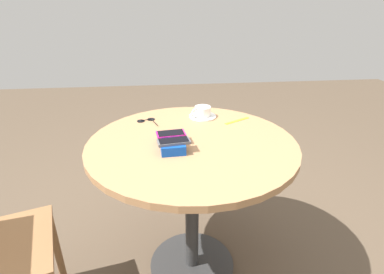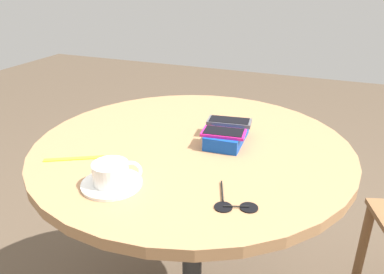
% 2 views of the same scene
% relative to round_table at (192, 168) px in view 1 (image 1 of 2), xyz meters
% --- Properties ---
extents(ground_plane, '(8.00, 8.00, 0.00)m').
position_rel_round_table_xyz_m(ground_plane, '(0.00, 0.00, -0.64)').
color(ground_plane, brown).
extents(round_table, '(0.97, 0.97, 0.79)m').
position_rel_round_table_xyz_m(round_table, '(0.00, 0.00, 0.00)').
color(round_table, '#2D2D2D').
rests_on(round_table, ground_plane).
extents(phone_box, '(0.19, 0.11, 0.04)m').
position_rel_round_table_xyz_m(phone_box, '(-0.05, 0.10, 0.17)').
color(phone_box, '#0F42AD').
rests_on(phone_box, round_table).
extents(phone_gray, '(0.08, 0.15, 0.01)m').
position_rel_round_table_xyz_m(phone_gray, '(-0.10, 0.09, 0.19)').
color(phone_gray, '#515156').
rests_on(phone_gray, phone_box).
extents(phone_magenta, '(0.09, 0.14, 0.01)m').
position_rel_round_table_xyz_m(phone_magenta, '(-0.01, 0.10, 0.19)').
color(phone_magenta, '#D11975').
rests_on(phone_magenta, phone_box).
extents(saucer, '(0.15, 0.15, 0.01)m').
position_rel_round_table_xyz_m(saucer, '(0.30, -0.09, 0.15)').
color(saucer, white).
rests_on(saucer, round_table).
extents(coffee_cup, '(0.09, 0.11, 0.06)m').
position_rel_round_table_xyz_m(coffee_cup, '(0.30, -0.09, 0.18)').
color(coffee_cup, white).
rests_on(coffee_cup, saucer).
extents(lanyard_strap, '(0.09, 0.15, 0.00)m').
position_rel_round_table_xyz_m(lanyard_strap, '(0.22, -0.27, 0.15)').
color(lanyard_strap, yellow).
rests_on(lanyard_strap, round_table).
extents(sunglasses, '(0.12, 0.11, 0.01)m').
position_rel_round_table_xyz_m(sunglasses, '(0.28, 0.21, 0.15)').
color(sunglasses, black).
rests_on(sunglasses, round_table).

